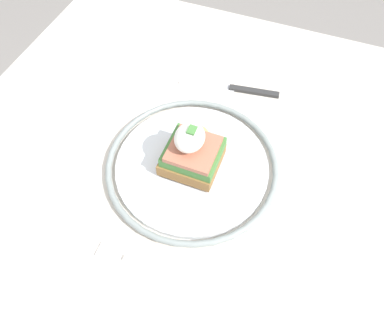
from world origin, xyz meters
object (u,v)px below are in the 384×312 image
at_px(knife, 236,89).
at_px(plate, 192,165).
at_px(sandwich, 192,151).
at_px(fork, 141,264).

bearing_deg(knife, plate, 175.72).
xyz_separation_m(sandwich, fork, (-0.18, 0.01, -0.04)).
relative_size(plate, sandwich, 2.39).
height_order(plate, sandwich, sandwich).
bearing_deg(fork, plate, -2.85).
bearing_deg(sandwich, knife, -4.36).
relative_size(plate, knife, 1.46).
relative_size(plate, fork, 1.87).
bearing_deg(sandwich, plate, -167.84).
xyz_separation_m(plate, knife, (0.20, -0.01, -0.01)).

